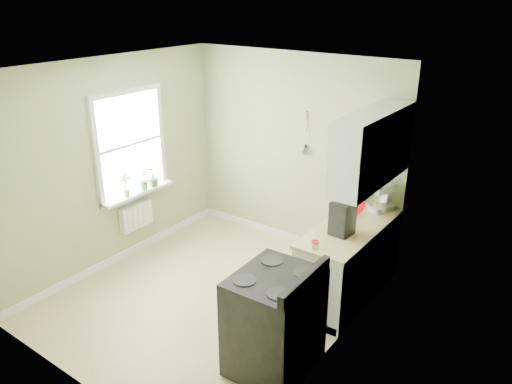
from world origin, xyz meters
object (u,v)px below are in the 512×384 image
Objects in this scene: stove at (275,322)px; kettle at (359,194)px; stand_mixer at (383,198)px; coffee_maker at (342,219)px.

kettle is at bearing 95.80° from stove.
stand_mixer is at bearing -13.55° from kettle.
coffee_maker is (0.23, -0.95, 0.08)m from kettle.
kettle is at bearing 103.80° from coffee_maker.
stove is 2.24m from stand_mixer.
coffee_maker is (0.00, 1.30, 0.58)m from stove.
coffee_maker reaches higher than stand_mixer.
coffee_maker is at bearing -76.20° from kettle.
stand_mixer is (0.12, 2.17, 0.56)m from stove.
stove is at bearing -84.20° from kettle.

